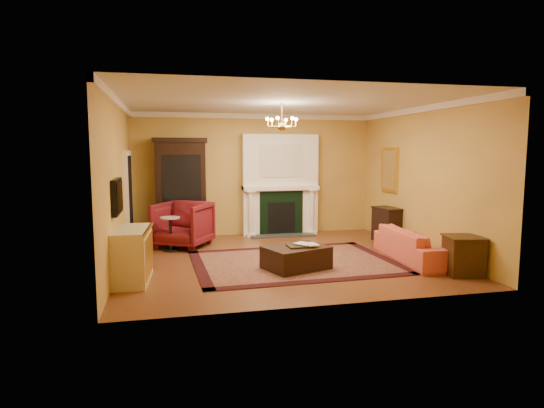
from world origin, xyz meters
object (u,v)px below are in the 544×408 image
object	(u,v)px
wingback_armchair	(183,222)
commode	(131,255)
end_table	(463,257)
console_table	(387,225)
china_cabinet	(182,191)
pedestal_table	(170,231)
leather_ottoman	(296,257)
coral_sofa	(416,240)

from	to	relation	value
wingback_armchair	commode	bearing A→B (deg)	-79.31
end_table	console_table	distance (m)	2.89
commode	china_cabinet	bearing A→B (deg)	79.00
console_table	wingback_armchair	bearing A→B (deg)	166.85
pedestal_table	leather_ottoman	world-z (taller)	pedestal_table
pedestal_table	leather_ottoman	xyz separation A→B (m)	(2.17, -1.99, -0.21)
wingback_armchair	commode	xyz separation A→B (m)	(-0.89, -2.51, -0.11)
pedestal_table	console_table	size ratio (longest dim) A/B	0.94
china_cabinet	leather_ottoman	world-z (taller)	china_cabinet
pedestal_table	end_table	size ratio (longest dim) A/B	1.14
pedestal_table	leather_ottoman	size ratio (longest dim) A/B	0.68
pedestal_table	coral_sofa	bearing A→B (deg)	-22.65
commode	leather_ottoman	xyz separation A→B (m)	(2.79, 0.15, -0.22)
pedestal_table	console_table	world-z (taller)	console_table
china_cabinet	end_table	bearing A→B (deg)	-38.52
pedestal_table	commode	world-z (taller)	commode
wingback_armchair	console_table	distance (m)	4.64
leather_ottoman	pedestal_table	bearing A→B (deg)	117.52
coral_sofa	console_table	size ratio (longest dim) A/B	2.71
leather_ottoman	commode	bearing A→B (deg)	163.05
commode	coral_sofa	distance (m)	5.19
console_table	coral_sofa	bearing A→B (deg)	-107.61
wingback_armchair	leather_ottoman	bearing A→B (deg)	-20.99
wingback_armchair	leather_ottoman	distance (m)	3.05
pedestal_table	commode	size ratio (longest dim) A/B	0.63
coral_sofa	end_table	size ratio (longest dim) A/B	3.29
end_table	leather_ottoman	world-z (taller)	end_table
coral_sofa	commode	bearing A→B (deg)	95.54
china_cabinet	commode	xyz separation A→B (m)	(-0.91, -3.46, -0.71)
pedestal_table	coral_sofa	distance (m)	4.94
commode	end_table	distance (m)	5.52
china_cabinet	pedestal_table	world-z (taller)	china_cabinet
commode	console_table	size ratio (longest dim) A/B	1.50
coral_sofa	wingback_armchair	bearing A→B (deg)	64.99
commode	coral_sofa	world-z (taller)	commode
coral_sofa	leather_ottoman	size ratio (longest dim) A/B	1.98
china_cabinet	console_table	xyz separation A→B (m)	(4.60, -1.41, -0.76)
commode	console_table	bearing A→B (deg)	24.07
china_cabinet	commode	size ratio (longest dim) A/B	1.98
china_cabinet	leather_ottoman	bearing A→B (deg)	-55.43
wingback_armchair	coral_sofa	distance (m)	4.86
leather_ottoman	console_table	bearing A→B (deg)	15.05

